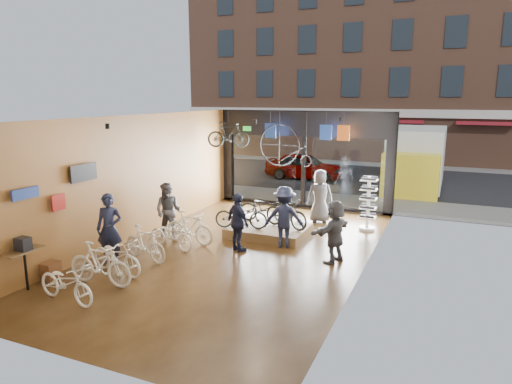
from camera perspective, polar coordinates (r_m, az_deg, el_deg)
The scene contains 36 objects.
ground_plane at distance 13.09m, azimuth -2.16°, elevation -7.58°, with size 7.00×12.00×0.04m, color black.
ceiling at distance 12.35m, azimuth -2.30°, elevation 9.47°, with size 7.00×12.00×0.04m, color black.
wall_left at distance 14.43m, azimuth -14.95°, elevation 1.75°, with size 0.04×12.00×3.80m, color brown.
wall_right at distance 11.54m, azimuth 13.76°, elevation -0.67°, with size 0.04×12.00×3.80m, color beige.
wall_back at distance 7.78m, azimuth -21.88°, elevation -7.27°, with size 7.00×0.04×3.80m, color beige.
storefront at distance 18.11m, azimuth 6.01°, elevation 4.07°, with size 7.00×0.26×3.80m, color black, non-canonical shape.
exit_sign at distance 18.73m, azimuth -1.11°, elevation 7.93°, with size 0.35×0.06×0.18m, color #198C26.
street_road at distance 27.02m, azimuth 11.67°, elevation 2.36°, with size 30.00×18.00×0.02m, color black.
sidewalk_near at distance 19.56m, azimuth 6.95°, elevation -0.85°, with size 30.00×2.40×0.12m, color slate.
sidewalk_far at distance 30.89m, azimuth 13.21°, elevation 3.60°, with size 30.00×2.00×0.12m, color slate.
opposite_building at distance 33.17m, azimuth 14.61°, elevation 16.11°, with size 26.00×5.00×14.00m, color brown.
street_car at distance 24.50m, azimuth 6.00°, elevation 3.25°, with size 1.64×4.08×1.39m, color gray.
box_truck at distance 22.37m, azimuth 19.25°, elevation 3.74°, with size 2.42×7.25×2.86m, color silver, non-canonical shape.
floor_bike_0 at distance 10.72m, azimuth -22.64°, elevation -10.44°, with size 0.57×1.64×0.86m, color beige.
floor_bike_1 at distance 11.32m, azimuth -18.92°, elevation -8.50°, with size 0.49×1.73×1.04m, color beige.
floor_bike_2 at distance 11.93m, azimuth -17.03°, elevation -7.67°, with size 0.60×1.72×0.90m, color beige.
floor_bike_3 at distance 12.60m, azimuth -13.70°, elevation -6.31°, with size 0.45×1.60×0.96m, color beige.
floor_bike_4 at distance 13.44m, azimuth -10.57°, elevation -5.27°, with size 0.56×1.61×0.85m, color beige.
floor_bike_5 at distance 13.79m, azimuth -8.32°, elevation -4.43°, with size 0.47×1.65×0.99m, color beige.
display_platform at distance 14.53m, azimuth 1.59°, elevation -4.89°, with size 2.40×1.80×0.30m, color brown.
display_bike_left at distance 14.17m, azimuth -1.87°, elevation -2.87°, with size 0.57×1.65×0.87m, color black.
display_bike_mid at distance 14.22m, azimuth 3.77°, elevation -2.60°, with size 0.46×1.63×0.98m, color black.
display_bike_right at distance 14.87m, azimuth 1.22°, elevation -1.99°, with size 0.63×1.80×0.95m, color black.
customer_0 at distance 12.57m, azimuth -17.85°, elevation -4.39°, with size 0.69×0.45×1.88m, color #161C33.
customer_1 at distance 14.28m, azimuth -10.92°, elevation -2.36°, with size 0.85×0.67×1.76m, color #3F3F44.
customer_2 at distance 12.92m, azimuth -2.24°, elevation -3.83°, with size 0.99×0.41×1.69m, color #161C33.
customer_3 at distance 13.26m, azimuth 3.55°, elevation -3.16°, with size 1.17×0.67×1.81m, color #161C33.
customer_4 at distance 16.03m, azimuth 8.00°, elevation -0.52°, with size 0.91×0.59×1.86m, color #3F3F44.
customer_5 at distance 12.25m, azimuth 9.81°, elevation -4.88°, with size 1.56×0.50×1.68m, color #3F3F44.
sunglasses_rack at distance 15.39m, azimuth 13.84°, elevation -1.39°, with size 0.53×0.44×1.80m, color white, non-canonical shape.
wall_merch at distance 11.98m, azimuth -24.63°, elevation -3.93°, with size 0.40×2.40×2.60m, color navy, non-canonical shape.
penny_farthing at distance 17.08m, azimuth 3.97°, elevation 5.67°, with size 1.99×0.06×1.59m, color black, non-canonical shape.
hung_bike at distance 17.23m, azimuth -3.48°, elevation 7.15°, with size 0.45×1.58×0.95m, color black.
jersey_left at distance 17.60m, azimuth 1.81°, elevation 7.67°, with size 0.45×0.03×0.55m, color #1E3F99.
jersey_mid at distance 16.93m, azimuth 8.72°, elevation 7.38°, with size 0.45×0.03×0.55m, color #1E3F99.
jersey_right at distance 16.78m, azimuth 10.87°, elevation 7.26°, with size 0.45×0.03×0.55m, color #CC5919.
Camera 1 is at (5.34, -11.13, 4.34)m, focal length 32.00 mm.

